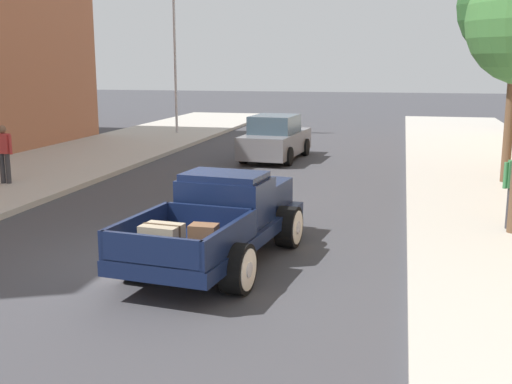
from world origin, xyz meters
TOP-DOWN VIEW (x-y plane):
  - ground_plane at (0.00, 0.00)m, footprint 140.00×140.00m
  - hotrod_truck_navy at (1.22, 0.39)m, footprint 2.56×5.07m
  - car_background_grey at (-0.24, 12.46)m, footprint 2.12×4.42m
  - pedestrian_sidewalk_left at (-6.63, 5.30)m, footprint 0.53×0.22m
  - flagpole at (-6.37, 19.25)m, footprint 1.74×0.16m

SIDE VIEW (x-z plane):
  - ground_plane at x=0.00m, z-range 0.00..0.00m
  - hotrod_truck_navy at x=1.22m, z-range -0.04..1.54m
  - car_background_grey at x=-0.24m, z-range -0.06..1.59m
  - pedestrian_sidewalk_left at x=-6.63m, z-range 0.26..1.91m
  - flagpole at x=-6.37m, z-range 1.19..10.35m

